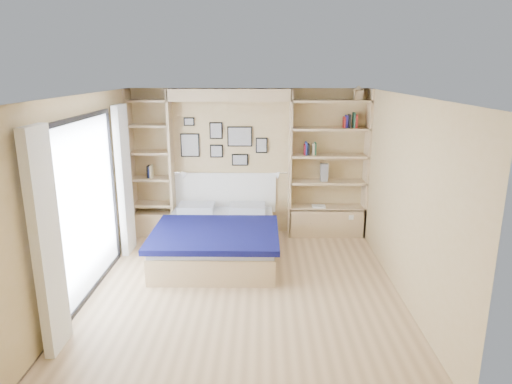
{
  "coord_description": "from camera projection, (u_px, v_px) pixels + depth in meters",
  "views": [
    {
      "loc": [
        0.24,
        -5.45,
        2.79
      ],
      "look_at": [
        0.14,
        0.9,
        1.08
      ],
      "focal_mm": 32.0,
      "sensor_mm": 36.0,
      "label": 1
    }
  ],
  "objects": [
    {
      "name": "shelf_decor",
      "position": [
        314.0,
        139.0,
        7.54
      ],
      "size": [
        3.59,
        0.23,
        2.03
      ],
      "color": "maroon",
      "rests_on": "ground"
    },
    {
      "name": "photo_gallery",
      "position": [
        222.0,
        142.0,
        7.73
      ],
      "size": [
        1.48,
        0.02,
        0.82
      ],
      "color": "black",
      "rests_on": "ground"
    },
    {
      "name": "deck_chair",
      "position": [
        17.0,
        259.0,
        5.97
      ],
      "size": [
        0.79,
        0.95,
        0.83
      ],
      "rotation": [
        0.0,
        0.0,
        -0.43
      ],
      "color": "tan",
      "rests_on": "ground"
    },
    {
      "name": "reading_lamps",
      "position": [
        231.0,
        174.0,
        7.64
      ],
      "size": [
        1.92,
        0.12,
        0.15
      ],
      "color": "silver",
      "rests_on": "ground"
    },
    {
      "name": "room_shell",
      "position": [
        223.0,
        182.0,
        7.19
      ],
      "size": [
        4.5,
        4.5,
        4.5
      ],
      "color": "tan",
      "rests_on": "ground"
    },
    {
      "name": "bed",
      "position": [
        218.0,
        238.0,
        7.01
      ],
      "size": [
        1.83,
        2.25,
        1.07
      ],
      "color": "tan",
      "rests_on": "ground"
    },
    {
      "name": "ground",
      "position": [
        244.0,
        289.0,
        5.99
      ],
      "size": [
        4.5,
        4.5,
        0.0
      ],
      "primitive_type": "plane",
      "color": "tan",
      "rests_on": "ground"
    }
  ]
}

